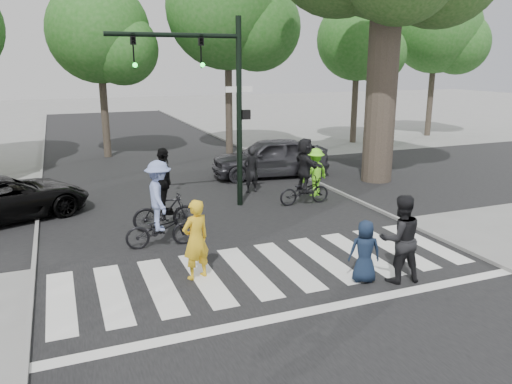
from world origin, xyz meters
TOP-DOWN VIEW (x-y plane):
  - ground at (0.00, 0.00)m, footprint 120.00×120.00m
  - road_stem at (0.00, 5.00)m, footprint 10.00×70.00m
  - road_cross at (0.00, 8.00)m, footprint 70.00×10.00m
  - curb_left at (-5.05, 5.00)m, footprint 0.10×70.00m
  - curb_right at (5.05, 5.00)m, footprint 0.10×70.00m
  - crosswalk at (0.00, 0.66)m, footprint 10.00×3.85m
  - traffic_signal at (0.35, 6.20)m, footprint 4.45×0.29m
  - bg_tree_2 at (-1.76, 16.62)m, footprint 5.04×4.80m
  - bg_tree_3 at (4.31, 15.27)m, footprint 6.30×6.00m
  - bg_tree_4 at (12.23, 16.12)m, footprint 4.83×4.60m
  - bg_tree_5 at (18.27, 16.69)m, footprint 5.67×5.40m
  - pedestrian_woman at (-1.67, 1.11)m, footprint 0.76×0.63m
  - pedestrian_child at (1.66, -0.41)m, footprint 0.79×0.65m
  - pedestrian_adult at (2.37, -0.65)m, footprint 1.05×0.88m
  - cyclist_left at (-2.01, 3.33)m, footprint 1.82×1.20m
  - cyclist_mid at (-1.63, 4.56)m, footprint 1.86×1.14m
  - cyclist_right at (3.24, 5.50)m, footprint 1.78×1.66m
  - car_suv at (-5.92, 7.32)m, footprint 5.37×3.86m
  - car_grey at (3.79, 9.76)m, footprint 4.99×2.54m
  - bystander_hivis at (4.08, 6.35)m, footprint 1.25×0.95m
  - bystander_dark at (2.14, 7.61)m, footprint 0.68×0.51m

SIDE VIEW (x-z plane):
  - ground at x=0.00m, z-range 0.00..0.00m
  - road_stem at x=0.00m, z-range 0.00..0.01m
  - road_cross at x=0.00m, z-range 0.00..0.01m
  - crosswalk at x=0.00m, z-range 0.00..0.01m
  - curb_left at x=-5.05m, z-range 0.00..0.10m
  - curb_right at x=5.05m, z-range 0.00..0.10m
  - car_suv at x=-5.92m, z-range 0.00..1.36m
  - pedestrian_child at x=1.66m, z-range 0.00..1.39m
  - car_grey at x=3.79m, z-range 0.00..1.63m
  - bystander_dark at x=2.14m, z-range 0.00..1.69m
  - bystander_hivis at x=4.08m, z-range 0.00..1.71m
  - pedestrian_woman at x=-1.67m, z-range 0.00..1.80m
  - pedestrian_adult at x=2.37m, z-range 0.00..1.95m
  - cyclist_mid at x=-1.63m, z-range -0.21..2.16m
  - cyclist_left at x=-2.01m, z-range -0.15..2.12m
  - cyclist_right at x=3.24m, z-range -0.12..2.12m
  - traffic_signal at x=0.35m, z-range 0.90..6.90m
  - bg_tree_4 at x=12.23m, z-range 1.56..9.71m
  - bg_tree_2 at x=-1.76m, z-range 1.58..9.98m
  - bg_tree_5 at x=18.27m, z-range 1.71..11.01m
  - bg_tree_3 at x=4.31m, z-range 1.84..12.04m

